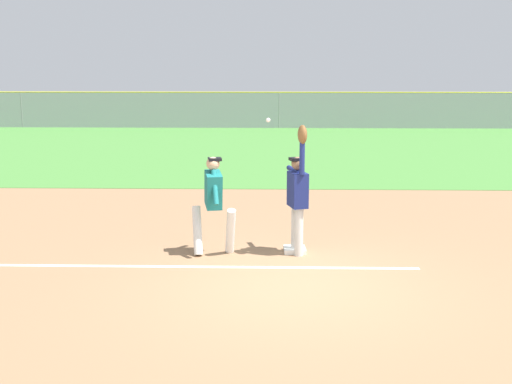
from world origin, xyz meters
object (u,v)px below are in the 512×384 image
object	(u,v)px
baseball	(268,120)
parked_car_green	(252,111)
first_base	(295,250)
parked_car_white	(337,112)
parked_car_silver	(419,111)
runner	(214,199)
parked_car_blue	(169,112)
parked_car_tan	(101,110)
fielder	(298,191)

from	to	relation	value
baseball	parked_car_green	world-z (taller)	baseball
first_base	parked_car_white	xyz separation A→B (m)	(3.29, 26.09, 0.63)
parked_car_green	parked_car_silver	xyz separation A→B (m)	(9.80, 0.13, 0.00)
runner	parked_car_white	distance (m)	26.69
parked_car_blue	parked_car_green	xyz separation A→B (m)	(4.81, 0.76, 0.00)
parked_car_blue	parked_car_tan	bearing A→B (deg)	170.34
parked_car_tan	parked_car_silver	world-z (taller)	same
parked_car_green	parked_car_white	bearing A→B (deg)	-11.50
parked_car_tan	first_base	bearing A→B (deg)	-68.41
parked_car_blue	parked_car_silver	xyz separation A→B (m)	(14.61, 0.89, 0.00)
first_base	baseball	world-z (taller)	baseball
fielder	parked_car_silver	bearing A→B (deg)	-122.23
parked_car_green	runner	bearing A→B (deg)	-93.84
baseball	parked_car_blue	xyz separation A→B (m)	(-5.98, 26.24, -1.68)
parked_car_green	parked_car_white	distance (m)	4.97
baseball	parked_car_blue	size ratio (longest dim) A/B	0.02
runner	parked_car_tan	xyz separation A→B (m)	(-9.23, 27.04, -0.32)
first_base	fielder	size ratio (longest dim) A/B	0.17
parked_car_tan	parked_car_blue	bearing A→B (deg)	-12.30
first_base	parked_car_green	bearing A→B (deg)	93.51
fielder	parked_car_blue	world-z (taller)	fielder
parked_car_green	fielder	bearing A→B (deg)	-90.75
parked_car_blue	parked_car_silver	bearing A→B (deg)	6.12
parked_car_blue	parked_car_white	bearing A→B (deg)	3.45
fielder	baseball	distance (m)	1.35
first_base	fielder	world-z (taller)	fielder
parked_car_green	parked_car_silver	size ratio (longest dim) A/B	1.02
fielder	runner	size ratio (longest dim) A/B	1.33
runner	baseball	distance (m)	1.65
parked_car_blue	fielder	bearing A→B (deg)	-73.41
baseball	parked_car_green	xyz separation A→B (m)	(-1.16, 27.00, -1.68)
fielder	parked_car_green	size ratio (longest dim) A/B	0.50
runner	parked_car_blue	size ratio (longest dim) A/B	0.38
parked_car_tan	parked_car_white	bearing A→B (deg)	-3.18
first_base	parked_car_silver	size ratio (longest dim) A/B	0.09
parked_car_blue	baseball	bearing A→B (deg)	-74.55
parked_car_blue	parked_car_green	size ratio (longest dim) A/B	0.99
parked_car_blue	parked_car_silver	world-z (taller)	same
parked_car_tan	parked_car_white	xyz separation A→B (m)	(13.93, -0.77, 0.00)
baseball	parked_car_silver	size ratio (longest dim) A/B	0.02
parked_car_tan	parked_car_green	distance (m)	9.00
parked_car_white	parked_car_silver	bearing A→B (deg)	6.10
first_base	parked_car_blue	distance (m)	26.75
runner	parked_car_green	bearing A→B (deg)	78.15
parked_car_white	parked_car_silver	size ratio (longest dim) A/B	1.01
first_base	parked_car_blue	size ratio (longest dim) A/B	0.08
parked_car_green	parked_car_tan	bearing A→B (deg)	174.73
runner	parked_car_tan	bearing A→B (deg)	96.50
parked_car_tan	baseball	bearing A→B (deg)	-69.50
baseball	parked_car_tan	world-z (taller)	baseball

